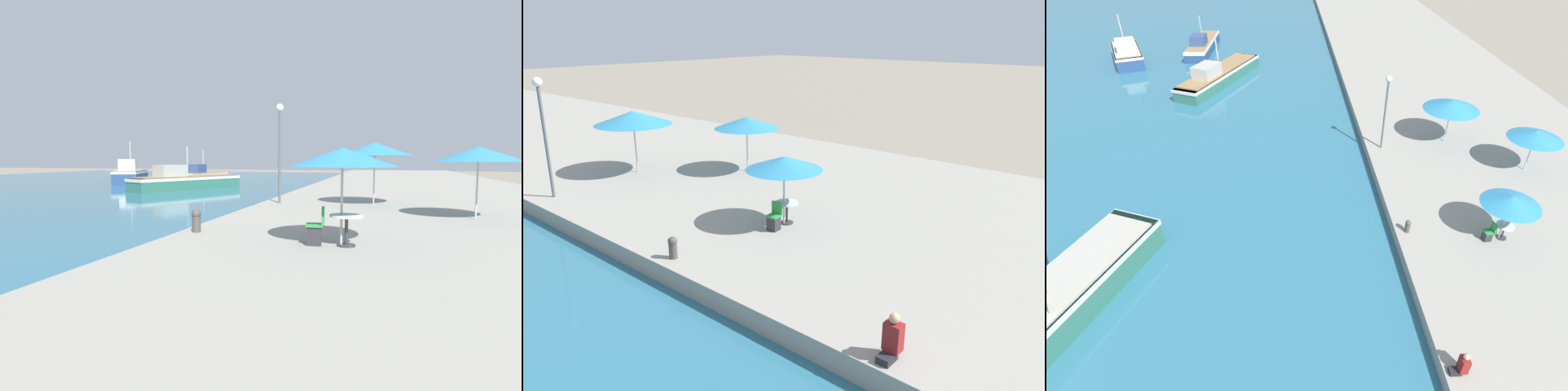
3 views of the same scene
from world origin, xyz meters
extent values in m
cube|color=#2D6B84|center=(-28.00, 37.00, 0.02)|extent=(56.00, 90.00, 0.04)
cube|color=gray|center=(8.00, 37.00, 0.31)|extent=(16.00, 90.00, 0.62)
cube|color=#33705B|center=(-10.80, 37.38, 0.57)|extent=(6.41, 10.59, 1.06)
cube|color=silver|center=(-10.80, 37.38, 0.98)|extent=(6.50, 10.71, 0.25)
cube|color=#99754C|center=(-10.80, 37.38, 1.15)|extent=(5.90, 9.74, 0.10)
cube|color=#B7B2A8|center=(-11.57, 35.69, 1.68)|extent=(2.39, 2.77, 0.95)
cylinder|color=#B7B2A8|center=(-10.80, 37.38, 2.47)|extent=(0.12, 0.12, 2.54)
cube|color=navy|center=(-20.66, 43.40, 0.69)|extent=(4.71, 6.94, 1.30)
cube|color=silver|center=(-20.66, 43.40, 1.22)|extent=(4.78, 7.02, 0.25)
cube|color=#ADA89E|center=(-20.66, 43.40, 1.39)|extent=(4.34, 6.39, 0.10)
cube|color=silver|center=(-20.23, 42.35, 2.03)|extent=(2.13, 1.97, 1.17)
cylinder|color=#B7B2A8|center=(-20.66, 43.40, 3.01)|extent=(0.12, 0.12, 3.13)
cube|color=navy|center=(-13.81, 47.06, 0.55)|extent=(2.38, 8.82, 1.02)
cube|color=silver|center=(-13.81, 47.06, 0.93)|extent=(2.43, 8.91, 0.25)
cube|color=#99754C|center=(-13.81, 47.06, 1.11)|extent=(2.19, 8.12, 0.10)
cube|color=#334C7F|center=(-13.86, 45.53, 1.62)|extent=(1.51, 1.98, 0.92)
cylinder|color=#B7B2A8|center=(-13.81, 47.06, 2.38)|extent=(0.12, 0.12, 2.45)
cylinder|color=#B7B7B7|center=(4.59, 15.11, 1.63)|extent=(0.06, 0.06, 2.03)
cone|color=teal|center=(4.59, 15.11, 2.72)|extent=(2.53, 2.53, 0.44)
cylinder|color=#B7B7B7|center=(8.57, 20.80, 1.68)|extent=(0.06, 0.06, 2.11)
cone|color=teal|center=(8.57, 20.80, 2.84)|extent=(2.92, 2.92, 0.51)
cylinder|color=#B7B7B7|center=(5.11, 24.40, 1.79)|extent=(0.06, 0.06, 2.34)
cone|color=teal|center=(5.11, 24.40, 3.10)|extent=(3.40, 3.40, 0.59)
cylinder|color=#333338|center=(4.71, 15.10, 0.64)|extent=(0.44, 0.44, 0.04)
cylinder|color=#333338|center=(4.71, 15.10, 0.97)|extent=(0.08, 0.08, 0.70)
cylinder|color=beige|center=(4.71, 15.10, 1.34)|extent=(0.80, 0.80, 0.04)
cube|color=#2D2D33|center=(3.97, 15.01, 0.84)|extent=(0.38, 0.38, 0.45)
cube|color=#2D8E42|center=(3.97, 15.01, 1.10)|extent=(0.44, 0.44, 0.06)
cube|color=#2D8E42|center=(4.17, 15.03, 1.33)|extent=(0.10, 0.40, 0.40)
cylinder|color=#4C4742|center=(0.52, 15.74, 0.84)|extent=(0.24, 0.24, 0.45)
sphere|color=#4C4742|center=(0.52, 15.74, 1.14)|extent=(0.26, 0.26, 0.26)
cylinder|color=#565B60|center=(0.89, 23.75, 2.72)|extent=(0.12, 0.12, 4.20)
sphere|color=white|center=(0.89, 23.75, 5.00)|extent=(0.36, 0.36, 0.36)
camera|label=1|loc=(5.52, 5.46, 2.68)|focal=28.00mm
camera|label=2|loc=(-7.35, 4.71, 6.83)|focal=35.00mm
camera|label=3|loc=(-4.80, 1.64, 13.00)|focal=28.00mm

